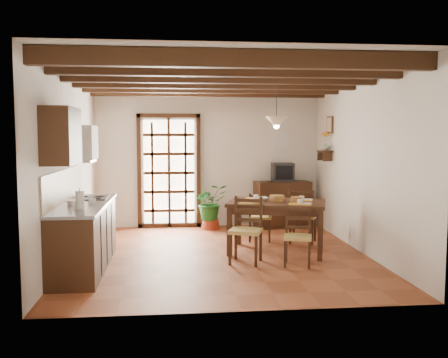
{
  "coord_description": "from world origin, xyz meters",
  "views": [
    {
      "loc": [
        -0.71,
        -7.58,
        1.87
      ],
      "look_at": [
        0.1,
        0.4,
        1.15
      ],
      "focal_mm": 40.0,
      "sensor_mm": 36.0,
      "label": 1
    }
  ],
  "objects": [
    {
      "name": "chair_near_right",
      "position": [
        1.04,
        -0.73,
        0.26
      ],
      "size": [
        0.48,
        0.46,
        0.84
      ],
      "rotation": [
        0.0,
        0.0,
        -0.28
      ],
      "color": "tan",
      "rests_on": "ground_plane"
    },
    {
      "name": "range_hood",
      "position": [
        -2.05,
        -0.05,
        1.73
      ],
      "size": [
        0.38,
        0.6,
        0.54
      ],
      "color": "white",
      "rests_on": "room_shell"
    },
    {
      "name": "shelf_vase",
      "position": [
        2.14,
        1.6,
        1.65
      ],
      "size": [
        0.15,
        0.15,
        0.15
      ],
      "primitive_type": "imported",
      "color": "#B2BFB2",
      "rests_on": "wall_shelf"
    },
    {
      "name": "chair_far_right",
      "position": [
        1.5,
        0.73,
        0.29
      ],
      "size": [
        0.56,
        0.55,
        0.94
      ],
      "rotation": [
        0.0,
        0.0,
        2.73
      ],
      "color": "tan",
      "rests_on": "ground_plane"
    },
    {
      "name": "plant_pot",
      "position": [
        0.01,
        2.16,
        0.11
      ],
      "size": [
        0.39,
        0.39,
        0.24
      ],
      "primitive_type": "cone",
      "color": "maroon",
      "rests_on": "ground_plane"
    },
    {
      "name": "wall_shelf",
      "position": [
        2.14,
        1.6,
        1.51
      ],
      "size": [
        0.2,
        0.42,
        0.2
      ],
      "color": "black",
      "rests_on": "room_shell"
    },
    {
      "name": "shelf_flowers",
      "position": [
        2.14,
        1.6,
        1.86
      ],
      "size": [
        0.14,
        0.14,
        0.36
      ],
      "color": "gold",
      "rests_on": "shelf_vase"
    },
    {
      "name": "chair_near_left",
      "position": [
        0.33,
        -0.51,
        0.3
      ],
      "size": [
        0.56,
        0.55,
        0.96
      ],
      "rotation": [
        0.0,
        0.0,
        -0.36
      ],
      "color": "tan",
      "rests_on": "ground_plane"
    },
    {
      "name": "table_setting",
      "position": [
        0.91,
        0.11,
        0.91
      ],
      "size": [
        1.09,
        0.73,
        0.1
      ],
      "rotation": [
        0.0,
        0.0,
        -0.31
      ],
      "color": "gold",
      "rests_on": "dining_table"
    },
    {
      "name": "kitchen_counter",
      "position": [
        -1.96,
        -0.6,
        0.47
      ],
      "size": [
        0.64,
        2.25,
        1.38
      ],
      "color": "black",
      "rests_on": "ground_plane"
    },
    {
      "name": "table_bowl",
      "position": [
        0.68,
        0.24,
        0.84
      ],
      "size": [
        0.22,
        0.22,
        0.05
      ],
      "primitive_type": "imported",
      "rotation": [
        0.0,
        0.0,
        0.04
      ],
      "color": "white",
      "rests_on": "dining_table"
    },
    {
      "name": "ground_plane",
      "position": [
        0.0,
        0.0,
        0.0
      ],
      "size": [
        5.0,
        5.0,
        0.0
      ],
      "primitive_type": "plane",
      "color": "brown"
    },
    {
      "name": "chair_far_left",
      "position": [
        0.79,
        0.96,
        0.27
      ],
      "size": [
        0.46,
        0.45,
        0.86
      ],
      "rotation": [
        0.0,
        0.0,
        2.95
      ],
      "color": "tan",
      "rests_on": "ground_plane"
    },
    {
      "name": "counter_items",
      "position": [
        -1.95,
        -0.51,
        0.96
      ],
      "size": [
        0.5,
        1.43,
        0.25
      ],
      "color": "black",
      "rests_on": "kitchen_counter"
    },
    {
      "name": "crt_tv",
      "position": [
        1.47,
        2.22,
        1.12
      ],
      "size": [
        0.44,
        0.41,
        0.36
      ],
      "rotation": [
        0.0,
        0.0,
        -0.05
      ],
      "color": "black",
      "rests_on": "sideboard"
    },
    {
      "name": "room_shell",
      "position": [
        0.0,
        0.0,
        1.82
      ],
      "size": [
        4.52,
        5.02,
        2.81
      ],
      "color": "silver",
      "rests_on": "ground_plane"
    },
    {
      "name": "fuse_box",
      "position": [
        1.5,
        2.48,
        1.75
      ],
      "size": [
        0.25,
        0.03,
        0.32
      ],
      "primitive_type": "cube",
      "color": "white",
      "rests_on": "room_shell"
    },
    {
      "name": "potted_plant",
      "position": [
        0.01,
        2.16,
        0.57
      ],
      "size": [
        1.99,
        1.83,
        1.85
      ],
      "primitive_type": "imported",
      "rotation": [
        0.0,
        0.0,
        0.28
      ],
      "color": "#144C19",
      "rests_on": "ground_plane"
    },
    {
      "name": "ceiling_beams",
      "position": [
        0.0,
        0.0,
        2.69
      ],
      "size": [
        4.5,
        4.34,
        0.2
      ],
      "color": "black",
      "rests_on": "room_shell"
    },
    {
      "name": "french_door",
      "position": [
        -0.8,
        2.45,
        1.18
      ],
      "size": [
        1.26,
        0.11,
        2.32
      ],
      "color": "white",
      "rests_on": "ground_plane"
    },
    {
      "name": "dining_table",
      "position": [
        0.91,
        0.11,
        0.71
      ],
      "size": [
        1.72,
        1.37,
        0.81
      ],
      "rotation": [
        0.0,
        0.0,
        -0.31
      ],
      "color": "#371F12",
      "rests_on": "ground_plane"
    },
    {
      "name": "upper_cabinet",
      "position": [
        -2.08,
        -1.3,
        1.85
      ],
      "size": [
        0.35,
        0.8,
        0.7
      ],
      "primitive_type": "cube",
      "color": "black",
      "rests_on": "room_shell"
    },
    {
      "name": "framed_picture",
      "position": [
        2.22,
        1.6,
        2.05
      ],
      "size": [
        0.03,
        0.32,
        0.32
      ],
      "color": "brown",
      "rests_on": "room_shell"
    },
    {
      "name": "pendant_lamp",
      "position": [
        0.91,
        0.21,
        2.08
      ],
      "size": [
        0.36,
        0.36,
        0.84
      ],
      "color": "black",
      "rests_on": "room_shell"
    },
    {
      "name": "sideboard",
      "position": [
        1.47,
        2.23,
        0.46
      ],
      "size": [
        1.14,
        0.61,
        0.93
      ],
      "primitive_type": "cube",
      "rotation": [
        0.0,
        0.0,
        0.12
      ],
      "color": "black",
      "rests_on": "ground_plane"
    }
  ]
}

